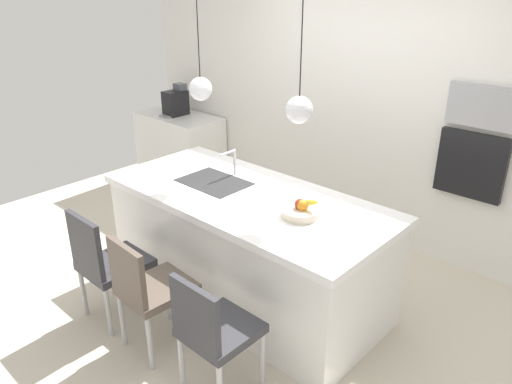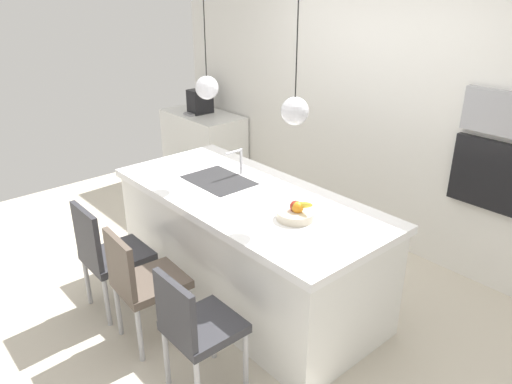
{
  "view_description": "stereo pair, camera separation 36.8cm",
  "coord_description": "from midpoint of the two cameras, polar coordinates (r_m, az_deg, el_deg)",
  "views": [
    {
      "loc": [
        2.38,
        -2.48,
        2.44
      ],
      "look_at": [
        0.1,
        0.0,
        0.96
      ],
      "focal_mm": 34.51,
      "sensor_mm": 36.0,
      "label": 1
    },
    {
      "loc": [
        2.64,
        -2.22,
        2.44
      ],
      "look_at": [
        0.1,
        0.0,
        0.96
      ],
      "focal_mm": 34.51,
      "sensor_mm": 36.0,
      "label": 2
    }
  ],
  "objects": [
    {
      "name": "back_wall",
      "position": [
        4.86,
        10.35,
        9.8
      ],
      "size": [
        6.0,
        0.1,
        2.6
      ],
      "primitive_type": "cube",
      "color": "silver",
      "rests_on": "ground"
    },
    {
      "name": "chair_near",
      "position": [
        3.89,
        -19.6,
        -7.62
      ],
      "size": [
        0.42,
        0.47,
        0.91
      ],
      "color": "#333338",
      "rests_on": "ground"
    },
    {
      "name": "pendant_light_left",
      "position": [
        3.88,
        -9.22,
        11.72
      ],
      "size": [
        0.18,
        0.18,
        0.78
      ],
      "color": "silver"
    },
    {
      "name": "fruit_bowl",
      "position": [
        3.39,
        2.17,
        -2.19
      ],
      "size": [
        0.26,
        0.26,
        0.16
      ],
      "color": "beige",
      "rests_on": "kitchen_island"
    },
    {
      "name": "coffee_machine",
      "position": [
        6.3,
        -10.98,
        10.17
      ],
      "size": [
        0.2,
        0.35,
        0.38
      ],
      "color": "black",
      "rests_on": "side_counter"
    },
    {
      "name": "sink_basin",
      "position": [
        4.02,
        -7.51,
        1.04
      ],
      "size": [
        0.56,
        0.4,
        0.02
      ],
      "primitive_type": "cube",
      "color": "#2D2D30",
      "rests_on": "kitchen_island"
    },
    {
      "name": "faucet",
      "position": [
        4.09,
        -5.35,
        3.79
      ],
      "size": [
        0.02,
        0.17,
        0.22
      ],
      "color": "silver",
      "rests_on": "kitchen_island"
    },
    {
      "name": "microwave",
      "position": [
        4.28,
        22.55,
        9.14
      ],
      "size": [
        0.54,
        0.08,
        0.34
      ],
      "primitive_type": "cube",
      "color": "#9E9EA3",
      "rests_on": "back_wall"
    },
    {
      "name": "chair_middle",
      "position": [
        3.5,
        -15.38,
        -10.7
      ],
      "size": [
        0.44,
        0.48,
        0.89
      ],
      "color": "brown",
      "rests_on": "ground"
    },
    {
      "name": "kitchen_island",
      "position": [
        3.97,
        -3.74,
        -6.29
      ],
      "size": [
        2.31,
        1.05,
        0.91
      ],
      "color": "white",
      "rests_on": "ground"
    },
    {
      "name": "oven",
      "position": [
        4.42,
        21.55,
        2.89
      ],
      "size": [
        0.56,
        0.08,
        0.56
      ],
      "primitive_type": "cube",
      "color": "black",
      "rests_on": "back_wall"
    },
    {
      "name": "side_counter",
      "position": [
        6.43,
        -10.4,
        5.06
      ],
      "size": [
        1.1,
        0.6,
        0.85
      ],
      "primitive_type": "cube",
      "color": "white",
      "rests_on": "ground"
    },
    {
      "name": "pendant_light_right",
      "position": [
        3.21,
        1.72,
        9.49
      ],
      "size": [
        0.18,
        0.18,
        0.78
      ],
      "color": "silver"
    },
    {
      "name": "chair_far",
      "position": [
        3.07,
        -8.54,
        -15.6
      ],
      "size": [
        0.41,
        0.43,
        0.88
      ],
      "color": "#333338",
      "rests_on": "ground"
    },
    {
      "name": "floor",
      "position": [
        4.21,
        -3.57,
        -11.66
      ],
      "size": [
        6.6,
        6.6,
        0.0
      ],
      "primitive_type": "plane",
      "color": "beige",
      "rests_on": "ground"
    }
  ]
}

